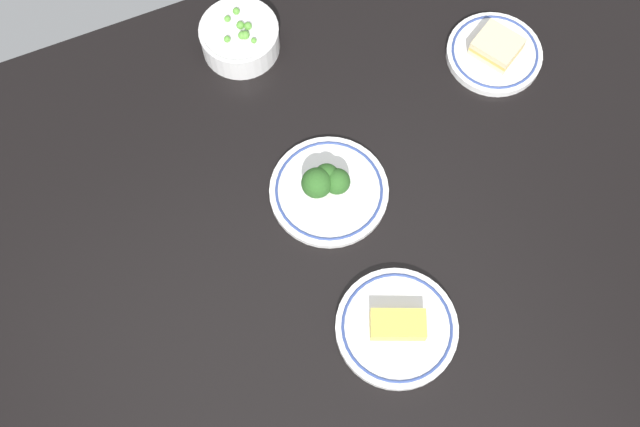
# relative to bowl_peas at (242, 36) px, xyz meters

# --- Properties ---
(dining_table) EXTENTS (1.60, 1.03, 0.04)m
(dining_table) POSITION_rel_bowl_peas_xyz_m (0.00, 0.37, -0.05)
(dining_table) COLOR black
(dining_table) RESTS_ON ground
(bowl_peas) EXTENTS (0.14, 0.14, 0.07)m
(bowl_peas) POSITION_rel_bowl_peas_xyz_m (0.00, 0.00, 0.00)
(bowl_peas) COLOR white
(bowl_peas) RESTS_ON dining_table
(plate_cheese) EXTENTS (0.19, 0.19, 0.04)m
(plate_cheese) POSITION_rel_bowl_peas_xyz_m (-0.03, 0.59, -0.02)
(plate_cheese) COLOR white
(plate_cheese) RESTS_ON dining_table
(plate_sandwich) EXTENTS (0.18, 0.18, 0.05)m
(plate_sandwich) POSITION_rel_bowl_peas_xyz_m (-0.42, 0.20, -0.02)
(plate_sandwich) COLOR white
(plate_sandwich) RESTS_ON dining_table
(plate_broccoli) EXTENTS (0.20, 0.20, 0.08)m
(plate_broccoli) POSITION_rel_bowl_peas_xyz_m (-0.03, 0.33, -0.01)
(plate_broccoli) COLOR white
(plate_broccoli) RESTS_ON dining_table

